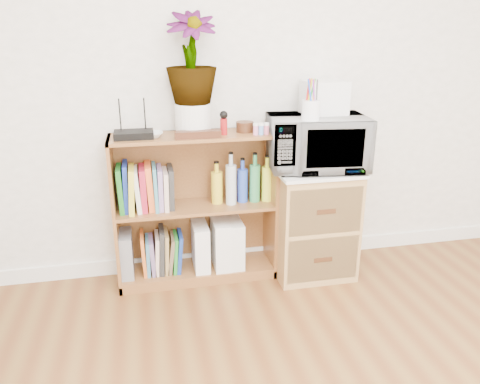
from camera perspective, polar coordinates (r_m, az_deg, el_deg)
name	(u,v)px	position (r m, az deg, el deg)	size (l,w,h in m)	color
skirting_board	(245,254)	(3.30, 0.59, -7.60)	(4.00, 0.02, 0.10)	white
bookshelf	(196,209)	(2.95, -5.44, -2.05)	(1.00, 0.30, 0.95)	brown
wicker_unit	(312,222)	(3.10, 8.73, -3.63)	(0.50, 0.45, 0.70)	#9E7542
microwave	(317,143)	(2.93, 9.33, 5.96)	(0.59, 0.40, 0.33)	white
pen_cup	(311,110)	(2.75, 8.61, 9.83)	(0.10, 0.10, 0.11)	white
small_appliance	(324,97)	(2.97, 10.20, 11.29)	(0.25, 0.21, 0.20)	white
router	(134,134)	(2.78, -12.83, 6.86)	(0.22, 0.15, 0.04)	black
white_bowl	(152,135)	(2.77, -10.71, 6.87)	(0.13, 0.13, 0.03)	white
plant_pot	(193,119)	(2.82, -5.73, 8.87)	(0.21, 0.21, 0.18)	white
potted_plant	(191,58)	(2.78, -5.98, 15.96)	(0.29, 0.29, 0.52)	#307830
trinket_box	(198,134)	(2.71, -5.15, 7.01)	(0.26, 0.07, 0.04)	#361B0E
kokeshi_doll	(224,127)	(2.79, -1.99, 7.97)	(0.04, 0.04, 0.10)	maroon
wooden_bowl	(245,127)	(2.87, 0.58, 7.95)	(0.11, 0.11, 0.06)	#3B2010
paint_jars	(261,130)	(2.79, 2.58, 7.56)	(0.11, 0.04, 0.06)	pink
file_box	(126,254)	(3.05, -13.72, -7.30)	(0.08, 0.22, 0.28)	slate
magazine_holder_left	(200,246)	(3.05, -4.84, -6.57)	(0.09, 0.24, 0.30)	white
magazine_holder_mid	(220,243)	(3.06, -2.40, -6.22)	(0.10, 0.25, 0.32)	white
magazine_holder_right	(234,242)	(3.08, -0.75, -6.14)	(0.10, 0.25, 0.31)	silver
cookbooks	(145,188)	(2.88, -11.46, 0.46)	(0.33, 0.20, 0.29)	#1F7723
liquor_bottles	(242,180)	(2.94, 0.27, 1.48)	(0.39, 0.07, 0.32)	gold
lower_books	(162,252)	(3.05, -9.54, -7.26)	(0.26, 0.19, 0.29)	orange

